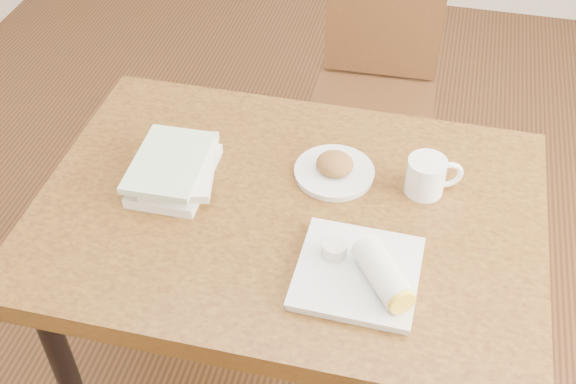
% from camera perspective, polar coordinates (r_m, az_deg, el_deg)
% --- Properties ---
extents(ground, '(4.00, 5.00, 0.01)m').
position_cam_1_polar(ground, '(2.34, 0.00, -14.50)').
color(ground, '#472814').
rests_on(ground, ground).
extents(table, '(1.23, 0.87, 0.75)m').
position_cam_1_polar(table, '(1.81, 0.00, -3.01)').
color(table, brown).
rests_on(table, ground).
extents(chair_far, '(0.43, 0.43, 0.95)m').
position_cam_1_polar(chair_far, '(2.56, 7.01, 8.96)').
color(chair_far, '#4A2C15').
rests_on(chair_far, ground).
extents(plate_scone, '(0.20, 0.20, 0.06)m').
position_cam_1_polar(plate_scone, '(1.83, 3.69, 1.81)').
color(plate_scone, white).
rests_on(plate_scone, table).
extents(coffee_mug, '(0.14, 0.10, 0.10)m').
position_cam_1_polar(coffee_mug, '(1.79, 10.97, 1.32)').
color(coffee_mug, white).
rests_on(coffee_mug, table).
extents(plate_burrito, '(0.27, 0.27, 0.09)m').
position_cam_1_polar(plate_burrito, '(1.58, 6.11, -6.34)').
color(plate_burrito, white).
rests_on(plate_burrito, table).
extents(book_stack, '(0.22, 0.28, 0.07)m').
position_cam_1_polar(book_stack, '(1.83, -8.91, 1.83)').
color(book_stack, white).
rests_on(book_stack, table).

